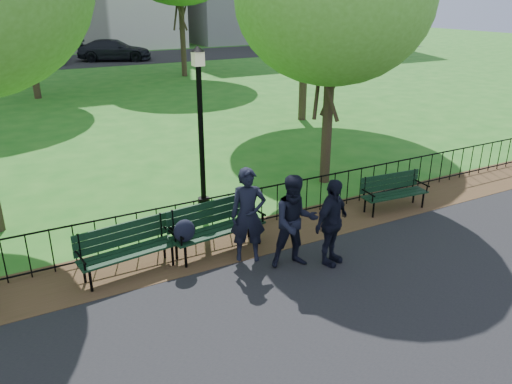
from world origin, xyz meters
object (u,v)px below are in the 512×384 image
park_bench_right_a (393,188)px  person_mid (295,222)px  lamppost (201,123)px  park_bench_main (204,225)px  person_right (332,223)px  person_left (248,215)px  sedan_silver (27,55)px  tree_near_e (334,0)px  park_bench_left_a (126,244)px  sedan_dark (114,50)px

park_bench_right_a → person_mid: 3.73m
lamppost → park_bench_main: bearing=-112.3°
lamppost → person_right: (0.98, -3.85, -1.20)m
park_bench_right_a → person_mid: person_mid is taller
person_left → sedan_silver: person_left is taller
park_bench_right_a → lamppost: size_ratio=0.45×
tree_near_e → person_right: tree_near_e is taller
park_bench_left_a → tree_near_e: 7.69m
lamppost → person_left: (-0.32, -2.96, -1.12)m
person_left → park_bench_right_a: bearing=30.8°
park_bench_right_a → person_right: bearing=-148.8°
park_bench_right_a → tree_near_e: bearing=101.9°
park_bench_right_a → person_left: 4.23m
park_bench_main → person_mid: size_ratio=1.11×
park_bench_right_a → person_mid: size_ratio=0.94×
person_mid → park_bench_right_a: bearing=34.2°
park_bench_right_a → tree_near_e: (-0.28, 2.34, 4.18)m
park_bench_right_a → person_mid: (-3.52, -1.16, 0.38)m
park_bench_left_a → tree_near_e: bearing=13.5°
lamppost → person_mid: (0.33, -3.60, -1.15)m
park_bench_right_a → park_bench_main: bearing=-175.2°
park_bench_left_a → person_mid: person_mid is taller
park_bench_right_a → sedan_silver: 32.48m
park_bench_left_a → sedan_silver: 32.02m
person_right → sedan_dark: 34.19m
person_left → person_mid: person_left is taller
person_mid → person_right: bearing=-5.4°
sedan_silver → sedan_dark: (6.36, 0.42, 0.01)m
person_left → sedan_dark: person_left is taller
sedan_silver → person_mid: bearing=-178.8°
park_bench_right_a → person_left: size_ratio=0.91×
park_bench_main → sedan_silver: (-0.14, 32.08, 0.14)m
park_bench_main → park_bench_left_a: 1.53m
park_bench_right_a → person_left: person_left is taller
person_mid → person_right: 0.70m
tree_near_e → person_right: size_ratio=3.99×
person_right → tree_near_e: bearing=33.5°
lamppost → sedan_dark: (5.23, 30.08, -1.24)m
lamppost → person_right: lamppost is taller
lamppost → sedan_dark: size_ratio=0.68×
park_bench_right_a → person_right: (-2.87, -1.42, 0.32)m
sedan_silver → lamppost: bearing=-179.1°
park_bench_right_a → person_left: bearing=-167.8°
park_bench_right_a → tree_near_e: size_ratio=0.25×
tree_near_e → sedan_silver: (-4.71, 29.75, -3.91)m
lamppost → sedan_silver: lamppost is taller
lamppost → person_right: bearing=-75.7°
tree_near_e → person_left: size_ratio=3.66×
park_bench_main → person_mid: person_mid is taller
park_bench_main → sedan_dark: (6.22, 32.50, 0.15)m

